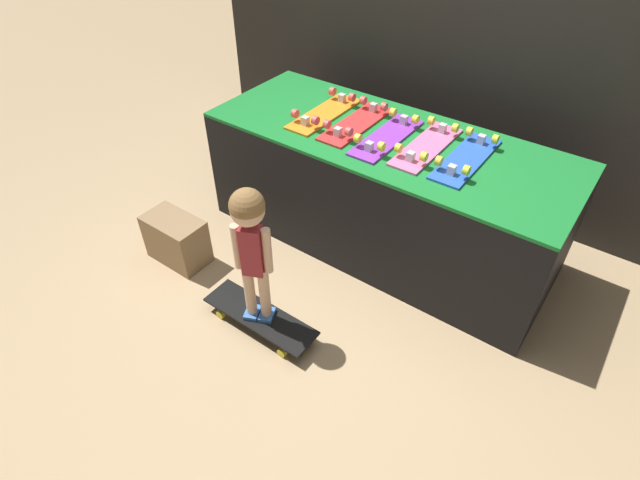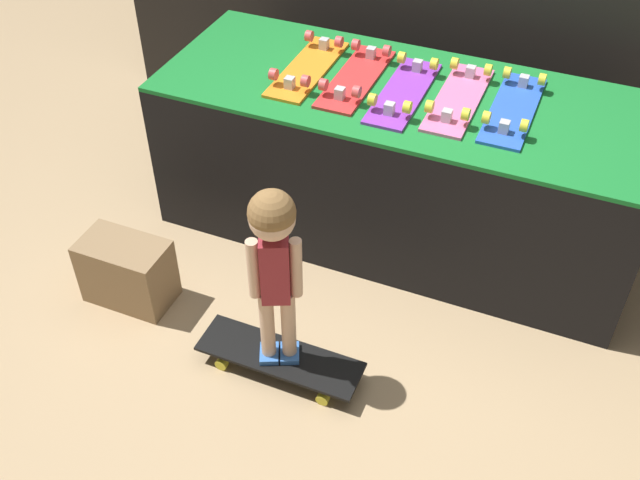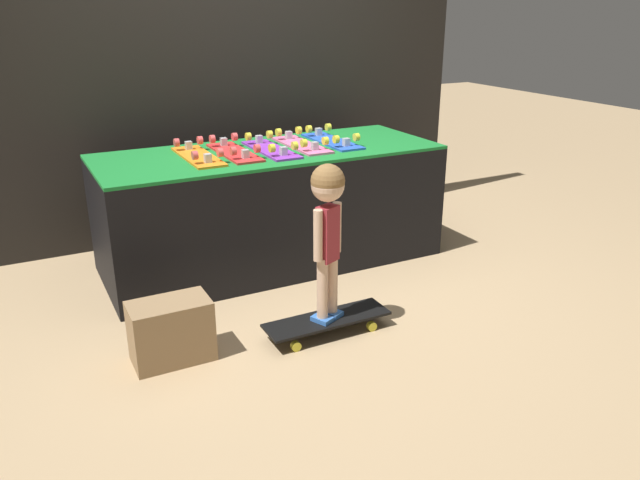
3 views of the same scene
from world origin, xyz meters
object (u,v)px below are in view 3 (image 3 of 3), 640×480
at_px(skateboard_blue_on_rack, 332,140).
at_px(child, 328,213).
at_px(storage_box, 171,331).
at_px(skateboard_pink_on_rack, 301,143).
at_px(skateboard_on_floor, 327,321).
at_px(skateboard_purple_on_rack, 271,148).
at_px(skateboard_orange_on_rack, 198,155).
at_px(skateboard_red_on_rack, 234,151).

bearing_deg(skateboard_blue_on_rack, child, -119.37).
bearing_deg(storage_box, skateboard_pink_on_rack, 39.01).
xyz_separation_m(child, storage_box, (-0.81, 0.12, -0.53)).
relative_size(skateboard_on_floor, child, 0.82).
relative_size(skateboard_pink_on_rack, storage_box, 1.54).
xyz_separation_m(skateboard_purple_on_rack, storage_box, (-0.95, -0.92, -0.64)).
bearing_deg(skateboard_orange_on_rack, skateboard_red_on_rack, 0.55).
relative_size(skateboard_blue_on_rack, storage_box, 1.54).
height_order(skateboard_blue_on_rack, storage_box, skateboard_blue_on_rack).
relative_size(child, storage_box, 2.16).
bearing_deg(skateboard_pink_on_rack, skateboard_red_on_rack, -179.33).
height_order(skateboard_orange_on_rack, skateboard_purple_on_rack, same).
relative_size(skateboard_blue_on_rack, child, 0.71).
bearing_deg(storage_box, skateboard_orange_on_rack, 63.51).
height_order(skateboard_orange_on_rack, skateboard_blue_on_rack, same).
xyz_separation_m(skateboard_orange_on_rack, skateboard_purple_on_rack, (0.47, -0.03, 0.00)).
distance_m(skateboard_orange_on_rack, skateboard_on_floor, 1.34).
distance_m(skateboard_purple_on_rack, skateboard_on_floor, 1.28).
bearing_deg(skateboard_on_floor, skateboard_pink_on_rack, 70.79).
relative_size(skateboard_orange_on_rack, skateboard_on_floor, 0.87).
xyz_separation_m(skateboard_red_on_rack, storage_box, (-0.71, -0.96, -0.64)).
distance_m(skateboard_red_on_rack, skateboard_blue_on_rack, 0.71).
distance_m(skateboard_red_on_rack, skateboard_pink_on_rack, 0.47).
bearing_deg(storage_box, skateboard_blue_on_rack, 34.26).
bearing_deg(skateboard_purple_on_rack, storage_box, -135.87).
bearing_deg(skateboard_on_floor, child, 180.00).
distance_m(skateboard_red_on_rack, skateboard_purple_on_rack, 0.24).
bearing_deg(storage_box, skateboard_purple_on_rack, 44.13).
relative_size(skateboard_purple_on_rack, child, 0.71).
xyz_separation_m(skateboard_pink_on_rack, skateboard_blue_on_rack, (0.24, 0.01, 0.00)).
distance_m(skateboard_blue_on_rack, skateboard_on_floor, 1.45).
bearing_deg(skateboard_orange_on_rack, storage_box, -116.49).
bearing_deg(skateboard_on_floor, skateboard_blue_on_rack, 60.63).
distance_m(skateboard_blue_on_rack, storage_box, 1.84).
bearing_deg(skateboard_red_on_rack, skateboard_pink_on_rack, 0.67).
bearing_deg(skateboard_purple_on_rack, child, -97.68).
relative_size(skateboard_red_on_rack, storage_box, 1.54).
height_order(skateboard_on_floor, child, child).
bearing_deg(child, skateboard_red_on_rack, 70.81).
bearing_deg(skateboard_orange_on_rack, skateboard_pink_on_rack, 0.63).
bearing_deg(skateboard_on_floor, skateboard_orange_on_rack, 107.21).
bearing_deg(storage_box, skateboard_on_floor, -8.68).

